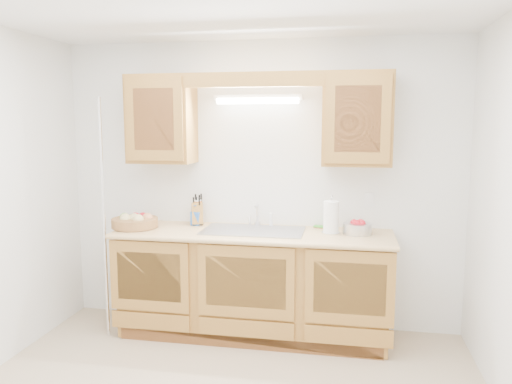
% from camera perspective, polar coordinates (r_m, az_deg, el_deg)
% --- Properties ---
extents(room, '(3.52, 3.50, 2.50)m').
position_cam_1_polar(room, '(2.95, -4.72, -2.77)').
color(room, tan).
rests_on(room, ground).
extents(base_cabinets, '(2.20, 0.60, 0.86)m').
position_cam_1_polar(base_cabinets, '(4.29, -0.33, -10.51)').
color(base_cabinets, '#A87331').
rests_on(base_cabinets, ground).
extents(countertop, '(2.30, 0.63, 0.04)m').
position_cam_1_polar(countertop, '(4.16, -0.37, -4.81)').
color(countertop, '#E8B879').
rests_on(countertop, base_cabinets).
extents(upper_cabinet_left, '(0.55, 0.33, 0.75)m').
position_cam_1_polar(upper_cabinet_left, '(4.43, -10.71, 8.14)').
color(upper_cabinet_left, '#A87331').
rests_on(upper_cabinet_left, room).
extents(upper_cabinet_right, '(0.55, 0.33, 0.75)m').
position_cam_1_polar(upper_cabinet_right, '(4.14, 11.50, 8.15)').
color(upper_cabinet_right, '#A87331').
rests_on(upper_cabinet_right, room).
extents(valance, '(2.20, 0.05, 0.12)m').
position_cam_1_polar(valance, '(4.08, -0.38, 12.74)').
color(valance, '#A87331').
rests_on(valance, room).
extents(fluorescent_fixture, '(0.76, 0.08, 0.08)m').
position_cam_1_polar(fluorescent_fixture, '(4.29, 0.21, 10.59)').
color(fluorescent_fixture, white).
rests_on(fluorescent_fixture, room).
extents(sink, '(0.84, 0.46, 0.36)m').
position_cam_1_polar(sink, '(4.19, -0.32, -5.44)').
color(sink, '#9E9EA3').
rests_on(sink, countertop).
extents(wire_shelf_pole, '(0.03, 0.03, 2.00)m').
position_cam_1_polar(wire_shelf_pole, '(4.30, -16.98, -3.12)').
color(wire_shelf_pole, silver).
rests_on(wire_shelf_pole, ground).
extents(outlet_plate, '(0.08, 0.01, 0.12)m').
position_cam_1_polar(outlet_plate, '(4.34, 12.81, -0.84)').
color(outlet_plate, white).
rests_on(outlet_plate, room).
extents(fruit_basket, '(0.49, 0.49, 0.12)m').
position_cam_1_polar(fruit_basket, '(4.43, -13.67, -3.27)').
color(fruit_basket, olive).
rests_on(fruit_basket, countertop).
extents(knife_block, '(0.14, 0.18, 0.28)m').
position_cam_1_polar(knife_block, '(4.45, -6.73, -2.42)').
color(knife_block, '#A87331').
rests_on(knife_block, countertop).
extents(orange_canister, '(0.07, 0.07, 0.22)m').
position_cam_1_polar(orange_canister, '(4.46, -6.70, -2.28)').
color(orange_canister, orange).
rests_on(orange_canister, countertop).
extents(soap_bottle, '(0.10, 0.10, 0.18)m').
position_cam_1_polar(soap_bottle, '(4.43, -6.82, -2.61)').
color(soap_bottle, blue).
rests_on(soap_bottle, countertop).
extents(sponge, '(0.11, 0.08, 0.02)m').
position_cam_1_polar(sponge, '(4.34, 7.31, -3.97)').
color(sponge, '#CC333F').
rests_on(sponge, countertop).
extents(paper_towel, '(0.15, 0.15, 0.32)m').
position_cam_1_polar(paper_towel, '(4.11, 8.57, -2.91)').
color(paper_towel, silver).
rests_on(paper_towel, countertop).
extents(apple_bowl, '(0.27, 0.27, 0.12)m').
position_cam_1_polar(apple_bowl, '(4.14, 11.51, -4.01)').
color(apple_bowl, silver).
rests_on(apple_bowl, countertop).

